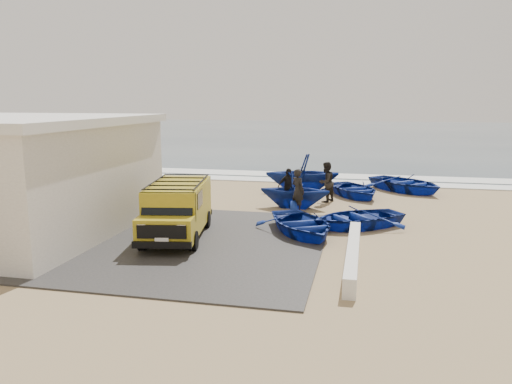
{
  "coord_description": "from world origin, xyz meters",
  "views": [
    {
      "loc": [
        5.28,
        -17.87,
        4.9
      ],
      "look_at": [
        0.95,
        1.61,
        1.2
      ],
      "focal_mm": 35.0,
      "sensor_mm": 36.0,
      "label": 1
    }
  ],
  "objects_px": {
    "parapet": "(353,254)",
    "van": "(177,208)",
    "boat_far_left": "(302,173)",
    "boat_near_right": "(357,217)",
    "boat_mid_left": "(295,190)",
    "boat_far_right": "(406,183)",
    "building": "(12,175)",
    "fisherman_back": "(288,187)",
    "fisherman_middle": "(326,182)",
    "boat_mid_right": "(354,189)",
    "boat_near_left": "(302,224)",
    "fisherman_front": "(298,191)"
  },
  "relations": [
    {
      "from": "boat_near_left",
      "to": "boat_near_right",
      "type": "distance_m",
      "value": 2.47
    },
    {
      "from": "fisherman_middle",
      "to": "boat_far_left",
      "type": "bearing_deg",
      "value": -118.87
    },
    {
      "from": "fisherman_middle",
      "to": "parapet",
      "type": "bearing_deg",
      "value": 40.41
    },
    {
      "from": "boat_mid_left",
      "to": "boat_far_left",
      "type": "distance_m",
      "value": 4.17
    },
    {
      "from": "boat_near_left",
      "to": "parapet",
      "type": "bearing_deg",
      "value": -84.44
    },
    {
      "from": "boat_far_left",
      "to": "boat_far_right",
      "type": "distance_m",
      "value": 5.63
    },
    {
      "from": "boat_near_right",
      "to": "boat_mid_left",
      "type": "xyz_separation_m",
      "value": [
        -2.86,
        3.02,
        0.44
      ]
    },
    {
      "from": "building",
      "to": "boat_mid_right",
      "type": "distance_m",
      "value": 15.72
    },
    {
      "from": "boat_mid_left",
      "to": "boat_near_right",
      "type": "bearing_deg",
      "value": -135.62
    },
    {
      "from": "van",
      "to": "building",
      "type": "bearing_deg",
      "value": 175.12
    },
    {
      "from": "boat_mid_right",
      "to": "boat_far_right",
      "type": "xyz_separation_m",
      "value": [
        2.67,
        2.13,
        0.07
      ]
    },
    {
      "from": "boat_near_left",
      "to": "boat_far_right",
      "type": "relative_size",
      "value": 0.89
    },
    {
      "from": "van",
      "to": "boat_far_right",
      "type": "distance_m",
      "value": 14.24
    },
    {
      "from": "fisherman_back",
      "to": "fisherman_middle",
      "type": "bearing_deg",
      "value": 1.25
    },
    {
      "from": "van",
      "to": "boat_mid_left",
      "type": "xyz_separation_m",
      "value": [
        3.4,
        5.85,
        -0.26
      ]
    },
    {
      "from": "building",
      "to": "fisherman_middle",
      "type": "height_order",
      "value": "building"
    },
    {
      "from": "boat_mid_right",
      "to": "fisherman_back",
      "type": "height_order",
      "value": "fisherman_back"
    },
    {
      "from": "boat_mid_right",
      "to": "boat_far_left",
      "type": "distance_m",
      "value": 2.99
    },
    {
      "from": "building",
      "to": "boat_mid_right",
      "type": "height_order",
      "value": "building"
    },
    {
      "from": "boat_mid_left",
      "to": "building",
      "type": "bearing_deg",
      "value": 124.51
    },
    {
      "from": "van",
      "to": "parapet",
      "type": "bearing_deg",
      "value": -23.83
    },
    {
      "from": "boat_mid_left",
      "to": "boat_far_right",
      "type": "bearing_deg",
      "value": -43.28
    },
    {
      "from": "boat_far_right",
      "to": "fisherman_middle",
      "type": "xyz_separation_m",
      "value": [
        -3.99,
        -3.75,
        0.52
      ]
    },
    {
      "from": "parapet",
      "to": "fisherman_middle",
      "type": "relative_size",
      "value": 3.07
    },
    {
      "from": "parapet",
      "to": "boat_near_right",
      "type": "xyz_separation_m",
      "value": [
        0.01,
        4.38,
        0.12
      ]
    },
    {
      "from": "parapet",
      "to": "boat_far_right",
      "type": "height_order",
      "value": "boat_far_right"
    },
    {
      "from": "van",
      "to": "boat_mid_left",
      "type": "bearing_deg",
      "value": 49.93
    },
    {
      "from": "boat_near_left",
      "to": "boat_near_right",
      "type": "height_order",
      "value": "boat_near_left"
    },
    {
      "from": "parapet",
      "to": "fisherman_front",
      "type": "bearing_deg",
      "value": 111.5
    },
    {
      "from": "boat_far_left",
      "to": "fisherman_back",
      "type": "bearing_deg",
      "value": -14.85
    },
    {
      "from": "boat_near_right",
      "to": "fisherman_back",
      "type": "relative_size",
      "value": 2.19
    },
    {
      "from": "boat_mid_right",
      "to": "fisherman_front",
      "type": "relative_size",
      "value": 1.97
    },
    {
      "from": "fisherman_front",
      "to": "fisherman_middle",
      "type": "bearing_deg",
      "value": -72.13
    },
    {
      "from": "building",
      "to": "boat_far_left",
      "type": "xyz_separation_m",
      "value": [
        9.46,
        10.56,
        -1.14
      ]
    },
    {
      "from": "parapet",
      "to": "boat_mid_left",
      "type": "bearing_deg",
      "value": 111.08
    },
    {
      "from": "fisherman_middle",
      "to": "boat_far_right",
      "type": "bearing_deg",
      "value": 163.76
    },
    {
      "from": "boat_far_left",
      "to": "fisherman_middle",
      "type": "bearing_deg",
      "value": 19.33
    },
    {
      "from": "boat_near_left",
      "to": "boat_far_right",
      "type": "bearing_deg",
      "value": 37.74
    },
    {
      "from": "boat_far_left",
      "to": "fisherman_middle",
      "type": "relative_size",
      "value": 1.99
    },
    {
      "from": "boat_near_left",
      "to": "fisherman_middle",
      "type": "bearing_deg",
      "value": 57.98
    },
    {
      "from": "van",
      "to": "boat_near_left",
      "type": "xyz_separation_m",
      "value": [
        4.31,
        1.32,
        -0.69
      ]
    },
    {
      "from": "van",
      "to": "boat_far_left",
      "type": "xyz_separation_m",
      "value": [
        3.22,
        10.01,
        -0.07
      ]
    },
    {
      "from": "boat_far_left",
      "to": "building",
      "type": "bearing_deg",
      "value": -53.07
    },
    {
      "from": "parapet",
      "to": "boat_mid_left",
      "type": "height_order",
      "value": "boat_mid_left"
    },
    {
      "from": "van",
      "to": "fisherman_middle",
      "type": "relative_size",
      "value": 2.55
    },
    {
      "from": "boat_near_right",
      "to": "boat_mid_left",
      "type": "distance_m",
      "value": 4.18
    },
    {
      "from": "boat_far_left",
      "to": "fisherman_front",
      "type": "relative_size",
      "value": 2.03
    },
    {
      "from": "boat_near_left",
      "to": "boat_far_left",
      "type": "relative_size",
      "value": 1.01
    },
    {
      "from": "parapet",
      "to": "van",
      "type": "height_order",
      "value": "van"
    },
    {
      "from": "boat_near_left",
      "to": "fisherman_middle",
      "type": "height_order",
      "value": "fisherman_middle"
    }
  ]
}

